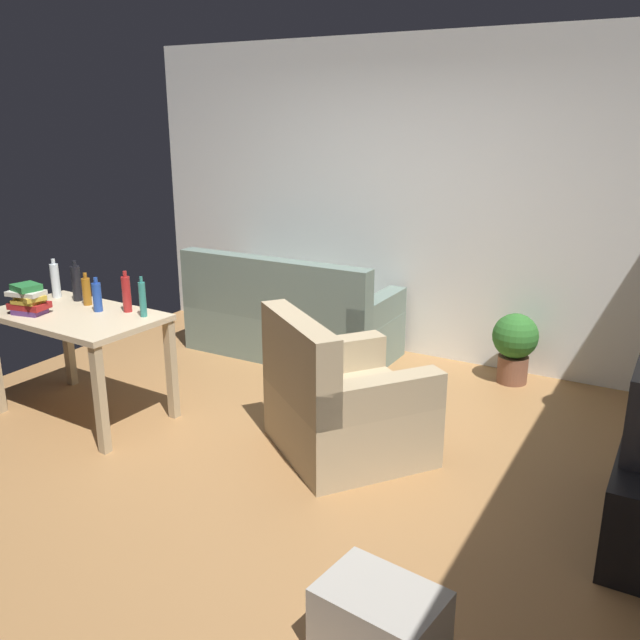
{
  "coord_description": "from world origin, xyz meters",
  "views": [
    {
      "loc": [
        2.21,
        -3.22,
        2.08
      ],
      "look_at": [
        0.1,
        0.5,
        0.75
      ],
      "focal_mm": 37.54,
      "sensor_mm": 36.0,
      "label": 1
    }
  ],
  "objects_px": {
    "storage_box": "(380,622)",
    "bottle_dark": "(76,283)",
    "bottle_clear": "(56,280)",
    "armchair": "(341,404)",
    "bottle_tall": "(143,299)",
    "desk": "(78,328)",
    "book_stack": "(28,299)",
    "bottle_amber": "(87,291)",
    "couch": "(290,321)",
    "bottle_blue": "(97,297)",
    "potted_plant": "(515,343)",
    "bottle_red": "(126,294)"
  },
  "relations": [
    {
      "from": "storage_box",
      "to": "bottle_amber",
      "type": "xyz_separation_m",
      "value": [
        -2.86,
        1.18,
        0.71
      ]
    },
    {
      "from": "storage_box",
      "to": "desk",
      "type": "bearing_deg",
      "value": 160.25
    },
    {
      "from": "bottle_amber",
      "to": "bottle_red",
      "type": "relative_size",
      "value": 0.82
    },
    {
      "from": "desk",
      "to": "bottle_clear",
      "type": "bearing_deg",
      "value": 156.83
    },
    {
      "from": "armchair",
      "to": "bottle_dark",
      "type": "bearing_deg",
      "value": 42.16
    },
    {
      "from": "bottle_clear",
      "to": "bottle_blue",
      "type": "bearing_deg",
      "value": -11.51
    },
    {
      "from": "couch",
      "to": "storage_box",
      "type": "distance_m",
      "value": 3.55
    },
    {
      "from": "couch",
      "to": "armchair",
      "type": "distance_m",
      "value": 1.86
    },
    {
      "from": "armchair",
      "to": "bottle_dark",
      "type": "height_order",
      "value": "bottle_dark"
    },
    {
      "from": "bottle_clear",
      "to": "book_stack",
      "type": "relative_size",
      "value": 1.05
    },
    {
      "from": "bottle_amber",
      "to": "desk",
      "type": "bearing_deg",
      "value": -63.66
    },
    {
      "from": "storage_box",
      "to": "bottle_tall",
      "type": "relative_size",
      "value": 1.73
    },
    {
      "from": "bottle_tall",
      "to": "bottle_blue",
      "type": "bearing_deg",
      "value": -170.4
    },
    {
      "from": "bottle_amber",
      "to": "bottle_tall",
      "type": "xyz_separation_m",
      "value": [
        0.56,
        -0.02,
        0.02
      ]
    },
    {
      "from": "bottle_amber",
      "to": "bottle_red",
      "type": "xyz_separation_m",
      "value": [
        0.38,
        0.02,
        0.03
      ]
    },
    {
      "from": "storage_box",
      "to": "bottle_dark",
      "type": "xyz_separation_m",
      "value": [
        -3.01,
        1.23,
        0.74
      ]
    },
    {
      "from": "bottle_amber",
      "to": "bottle_blue",
      "type": "xyz_separation_m",
      "value": [
        0.19,
        -0.08,
        0.0
      ]
    },
    {
      "from": "armchair",
      "to": "storage_box",
      "type": "xyz_separation_m",
      "value": [
        0.93,
        -1.42,
        -0.17
      ]
    },
    {
      "from": "bottle_clear",
      "to": "bottle_blue",
      "type": "relative_size",
      "value": 1.22
    },
    {
      "from": "couch",
      "to": "storage_box",
      "type": "relative_size",
      "value": 3.8
    },
    {
      "from": "armchair",
      "to": "bottle_red",
      "type": "bearing_deg",
      "value": 45.0
    },
    {
      "from": "couch",
      "to": "bottle_clear",
      "type": "height_order",
      "value": "bottle_clear"
    },
    {
      "from": "bottle_amber",
      "to": "bottle_blue",
      "type": "relative_size",
      "value": 0.98
    },
    {
      "from": "potted_plant",
      "to": "bottle_red",
      "type": "distance_m",
      "value": 2.99
    },
    {
      "from": "storage_box",
      "to": "bottle_dark",
      "type": "distance_m",
      "value": 3.34
    },
    {
      "from": "desk",
      "to": "armchair",
      "type": "relative_size",
      "value": 1.01
    },
    {
      "from": "bottle_dark",
      "to": "book_stack",
      "type": "relative_size",
      "value": 1.07
    },
    {
      "from": "storage_box",
      "to": "bottle_clear",
      "type": "height_order",
      "value": "bottle_clear"
    },
    {
      "from": "couch",
      "to": "bottle_clear",
      "type": "distance_m",
      "value": 1.99
    },
    {
      "from": "armchair",
      "to": "bottle_red",
      "type": "height_order",
      "value": "bottle_red"
    },
    {
      "from": "armchair",
      "to": "bottle_blue",
      "type": "height_order",
      "value": "bottle_blue"
    },
    {
      "from": "armchair",
      "to": "bottle_clear",
      "type": "distance_m",
      "value": 2.37
    },
    {
      "from": "armchair",
      "to": "bottle_tall",
      "type": "distance_m",
      "value": 1.51
    },
    {
      "from": "desk",
      "to": "couch",
      "type": "bearing_deg",
      "value": 74.88
    },
    {
      "from": "bottle_amber",
      "to": "book_stack",
      "type": "xyz_separation_m",
      "value": [
        -0.17,
        -0.35,
        -0.0
      ]
    },
    {
      "from": "bottle_red",
      "to": "bottle_tall",
      "type": "distance_m",
      "value": 0.18
    },
    {
      "from": "potted_plant",
      "to": "couch",
      "type": "bearing_deg",
      "value": -170.71
    },
    {
      "from": "couch",
      "to": "bottle_amber",
      "type": "bearing_deg",
      "value": 67.0
    },
    {
      "from": "bottle_blue",
      "to": "book_stack",
      "type": "distance_m",
      "value": 0.46
    },
    {
      "from": "potted_plant",
      "to": "bottle_dark",
      "type": "height_order",
      "value": "bottle_dark"
    },
    {
      "from": "bottle_blue",
      "to": "bottle_red",
      "type": "height_order",
      "value": "bottle_red"
    },
    {
      "from": "storage_box",
      "to": "book_stack",
      "type": "distance_m",
      "value": 3.23
    },
    {
      "from": "bottle_amber",
      "to": "bottle_tall",
      "type": "bearing_deg",
      "value": -1.63
    },
    {
      "from": "storage_box",
      "to": "bottle_blue",
      "type": "xyz_separation_m",
      "value": [
        -2.67,
        1.11,
        0.71
      ]
    },
    {
      "from": "bottle_dark",
      "to": "book_stack",
      "type": "height_order",
      "value": "bottle_dark"
    },
    {
      "from": "desk",
      "to": "storage_box",
      "type": "bearing_deg",
      "value": -16.69
    },
    {
      "from": "bottle_clear",
      "to": "bottle_tall",
      "type": "distance_m",
      "value": 0.92
    },
    {
      "from": "couch",
      "to": "bottle_red",
      "type": "bearing_deg",
      "value": 79.06
    },
    {
      "from": "bottle_clear",
      "to": "storage_box",
      "type": "bearing_deg",
      "value": -20.7
    },
    {
      "from": "bottle_amber",
      "to": "couch",
      "type": "bearing_deg",
      "value": 67.0
    }
  ]
}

